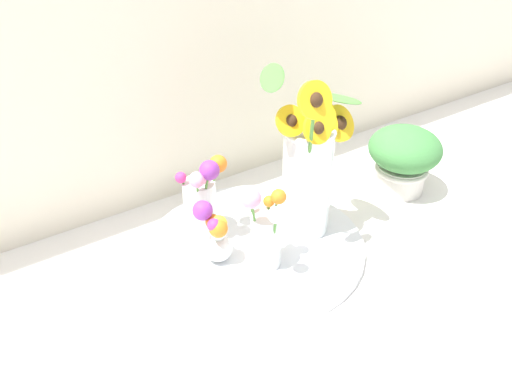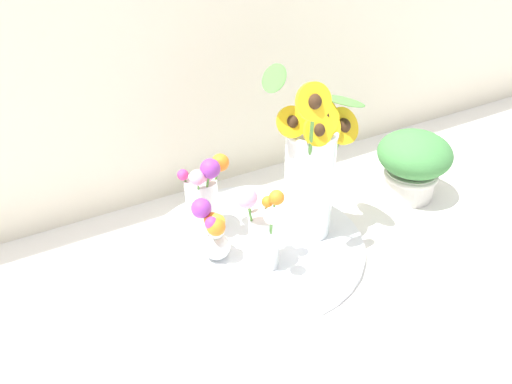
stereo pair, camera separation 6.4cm
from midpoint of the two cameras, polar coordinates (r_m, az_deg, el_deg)
ground_plane at (r=1.08m, az=3.25°, el=-8.85°), size 6.00×6.00×0.00m
serving_tray at (r=1.13m, az=-1.63°, el=-6.10°), size 0.48×0.48×0.02m
mason_jar_sunflowers at (r=1.08m, az=4.36°, el=2.61°), size 0.24×0.19×0.39m
vase_small_center at (r=1.01m, az=-0.75°, el=-4.48°), size 0.11×0.11×0.21m
vase_bulb_right at (r=1.04m, az=-6.43°, el=-4.82°), size 0.07×0.07×0.14m
vase_small_back at (r=1.11m, az=-7.87°, el=-0.85°), size 0.11×0.10×0.20m
potted_plant at (r=1.33m, az=15.21°, el=3.92°), size 0.19×0.19×0.18m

